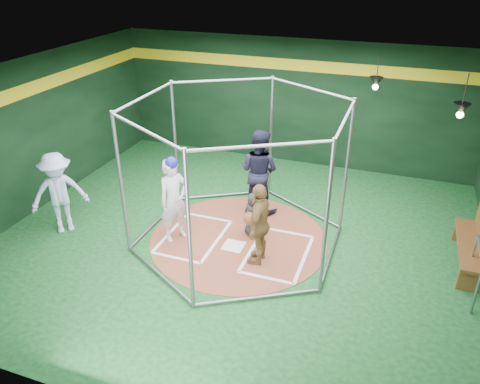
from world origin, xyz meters
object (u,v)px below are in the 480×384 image
(batter_figure, at_px, (174,199))
(visitor_leopard, at_px, (260,224))
(umpire, at_px, (259,171))
(dugout_bench, at_px, (476,240))

(batter_figure, bearing_deg, visitor_leopard, -5.81)
(visitor_leopard, distance_m, umpire, 2.10)
(visitor_leopard, xyz_separation_m, dugout_bench, (3.99, 1.28, -0.28))
(visitor_leopard, bearing_deg, umpire, -161.57)
(umpire, bearing_deg, visitor_leopard, 121.11)
(dugout_bench, bearing_deg, umpire, 171.37)
(umpire, relative_size, dugout_bench, 1.03)
(dugout_bench, bearing_deg, visitor_leopard, -162.16)
(umpire, distance_m, dugout_bench, 4.71)
(visitor_leopard, relative_size, umpire, 0.85)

